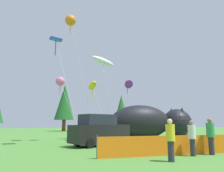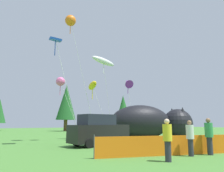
% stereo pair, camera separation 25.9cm
% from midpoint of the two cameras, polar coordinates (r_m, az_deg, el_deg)
% --- Properties ---
extents(ground_plane, '(120.00, 120.00, 0.00)m').
position_cam_midpoint_polar(ground_plane, '(15.43, 9.53, -15.44)').
color(ground_plane, '#477F33').
extents(parked_car, '(4.53, 2.34, 2.19)m').
position_cam_midpoint_polar(parked_car, '(15.84, -3.79, -11.55)').
color(parked_car, black).
rests_on(parked_car, ground).
extents(folding_chair, '(0.61, 0.61, 0.89)m').
position_cam_midpoint_polar(folding_chair, '(16.58, 19.52, -12.90)').
color(folding_chair, '#267F33').
rests_on(folding_chair, ground).
extents(inflatable_cat, '(8.83, 5.20, 3.37)m').
position_cam_midpoint_polar(inflatable_cat, '(22.75, 9.55, -9.58)').
color(inflatable_cat, black).
rests_on(inflatable_cat, ground).
extents(safety_fence, '(7.36, 1.72, 1.07)m').
position_cam_midpoint_polar(safety_fence, '(11.67, 14.26, -14.82)').
color(safety_fence, orange).
rests_on(safety_fence, ground).
extents(spectator_in_grey_shirt, '(0.39, 0.39, 1.78)m').
position_cam_midpoint_polar(spectator_in_grey_shirt, '(9.86, 14.27, -13.02)').
color(spectator_in_grey_shirt, '#2D2D38').
rests_on(spectator_in_grey_shirt, ground).
extents(spectator_in_blue_shirt, '(0.38, 0.38, 1.73)m').
position_cam_midpoint_polar(spectator_in_blue_shirt, '(11.78, 19.58, -12.29)').
color(spectator_in_blue_shirt, '#2D2D38').
rests_on(spectator_in_blue_shirt, ground).
extents(spectator_in_yellow_shirt, '(0.40, 0.40, 1.86)m').
position_cam_midpoint_polar(spectator_in_yellow_shirt, '(12.58, 23.81, -11.52)').
color(spectator_in_yellow_shirt, '#2D2D38').
rests_on(spectator_in_yellow_shirt, ground).
extents(kite_orange_flower, '(3.43, 1.01, 11.51)m').
position_cam_midpoint_polar(kite_orange_flower, '(21.50, -11.12, 16.39)').
color(kite_orange_flower, silver).
rests_on(kite_orange_flower, ground).
extents(kite_purple_delta, '(1.42, 1.92, 6.93)m').
position_cam_midpoint_polar(kite_purple_delta, '(25.14, 3.70, 0.91)').
color(kite_purple_delta, silver).
rests_on(kite_purple_delta, ground).
extents(kite_white_ghost, '(2.86, 1.06, 8.55)m').
position_cam_midpoint_polar(kite_white_ghost, '(22.91, -2.66, 6.45)').
color(kite_white_ghost, silver).
rests_on(kite_white_ghost, ground).
extents(kite_blue_box, '(2.46, 1.41, 8.27)m').
position_cam_midpoint_polar(kite_blue_box, '(17.95, -14.77, 11.24)').
color(kite_blue_box, silver).
rests_on(kite_blue_box, ground).
extents(kite_yellow_hero, '(2.00, 2.12, 5.55)m').
position_cam_midpoint_polar(kite_yellow_hero, '(20.57, -5.50, 0.08)').
color(kite_yellow_hero, silver).
rests_on(kite_yellow_hero, ground).
extents(kite_pink_octopus, '(2.63, 0.84, 5.87)m').
position_cam_midpoint_polar(kite_pink_octopus, '(21.07, -13.69, 1.14)').
color(kite_pink_octopus, silver).
rests_on(kite_pink_octopus, ground).
extents(horizon_tree_west, '(3.47, 3.47, 8.29)m').
position_cam_midpoint_polar(horizon_tree_west, '(53.71, 2.33, -5.83)').
color(horizon_tree_west, brown).
rests_on(horizon_tree_west, ground).
extents(horizon_tree_mid, '(3.81, 3.81, 9.10)m').
position_cam_midpoint_polar(horizon_tree_mid, '(44.01, -12.44, -4.15)').
color(horizon_tree_mid, brown).
rests_on(horizon_tree_mid, ground).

